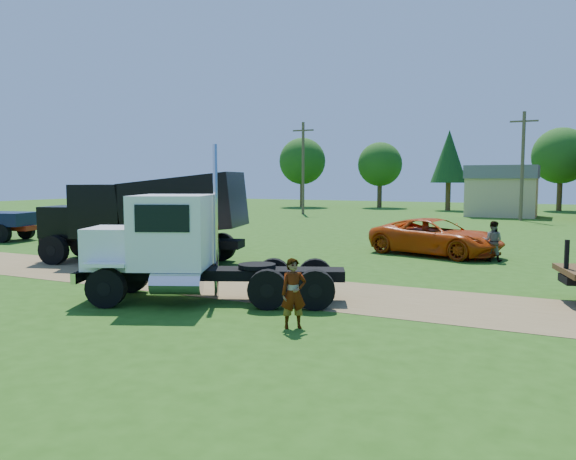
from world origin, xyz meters
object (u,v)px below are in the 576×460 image
at_px(white_semi_tractor, 176,247).
at_px(black_dump_truck, 149,213).
at_px(spectator_a, 294,293).
at_px(orange_pickup, 436,237).

xyz_separation_m(white_semi_tractor, black_dump_truck, (-5.42, 5.28, 0.53)).
bearing_deg(white_semi_tractor, spectator_a, -39.79).
height_order(white_semi_tractor, orange_pickup, white_semi_tractor).
bearing_deg(black_dump_truck, white_semi_tractor, -59.93).
distance_m(black_dump_truck, spectator_a, 11.79).
height_order(black_dump_truck, orange_pickup, black_dump_truck).
relative_size(black_dump_truck, spectator_a, 5.38).
relative_size(white_semi_tractor, orange_pickup, 1.24).
bearing_deg(black_dump_truck, spectator_a, -49.64).
bearing_deg(black_dump_truck, orange_pickup, 21.57).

